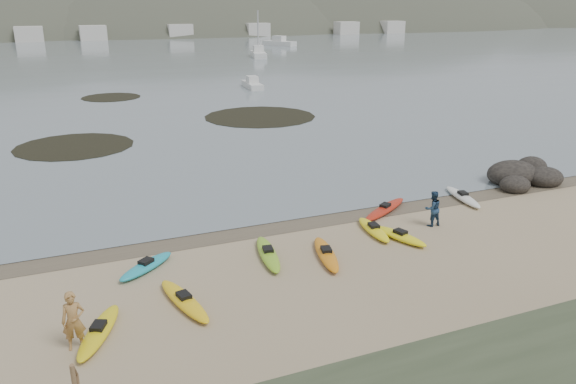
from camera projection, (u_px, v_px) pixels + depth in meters
name	position (u px, v px, depth m)	size (l,w,h in m)	color
ground	(288.00, 221.00, 27.48)	(600.00, 600.00, 0.00)	tan
wet_sand	(290.00, 223.00, 27.22)	(60.00, 60.00, 0.00)	brown
water	(64.00, 22.00, 289.53)	(1200.00, 1200.00, 0.00)	slate
kayaks	(313.00, 246.00, 24.25)	(21.06, 9.56, 0.34)	white
person_west	(73.00, 321.00, 17.10)	(0.70, 0.46, 1.92)	#A97B43
person_east	(433.00, 209.00, 26.64)	(0.84, 0.66, 1.74)	navy
rock_cluster	(522.00, 179.00, 33.33)	(5.05, 3.67, 1.58)	black
kelp_mats	(175.00, 120.00, 50.63)	(25.97, 29.68, 0.04)	black
moored_boats	(127.00, 57.00, 103.12)	(91.92, 73.03, 1.30)	silver
far_hills	(188.00, 73.00, 216.42)	(550.00, 135.00, 80.00)	#384235
far_town	(107.00, 33.00, 155.69)	(199.00, 5.00, 4.00)	beige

